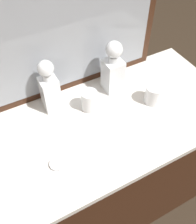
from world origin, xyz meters
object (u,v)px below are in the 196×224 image
(crystal_decanter_far_right, at_px, (50,91))
(crystal_tumbler_front, at_px, (89,101))
(crystal_tumbler_center, at_px, (153,95))
(crystal_decanter_front, at_px, (113,71))
(porcelain_dish, at_px, (57,164))

(crystal_decanter_far_right, height_order, crystal_tumbler_front, crystal_decanter_far_right)
(crystal_tumbler_center, bearing_deg, crystal_decanter_far_right, 156.39)
(crystal_decanter_front, distance_m, crystal_tumbler_front, 0.19)
(crystal_tumbler_front, height_order, porcelain_dish, crystal_tumbler_front)
(crystal_decanter_front, relative_size, porcelain_dish, 4.39)
(crystal_tumbler_center, bearing_deg, crystal_decanter_front, 125.87)
(crystal_decanter_front, relative_size, crystal_tumbler_center, 2.91)
(crystal_decanter_front, bearing_deg, crystal_tumbler_center, -54.13)
(crystal_tumbler_center, distance_m, porcelain_dish, 0.55)
(crystal_tumbler_center, xyz_separation_m, porcelain_dish, (-0.54, -0.11, -0.04))
(crystal_decanter_far_right, relative_size, crystal_tumbler_front, 2.67)
(crystal_tumbler_front, bearing_deg, crystal_decanter_far_right, 149.43)
(porcelain_dish, bearing_deg, crystal_decanter_far_right, 71.36)
(crystal_decanter_far_right, xyz_separation_m, crystal_tumbler_center, (0.44, -0.19, -0.06))
(crystal_decanter_front, distance_m, crystal_tumbler_center, 0.22)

